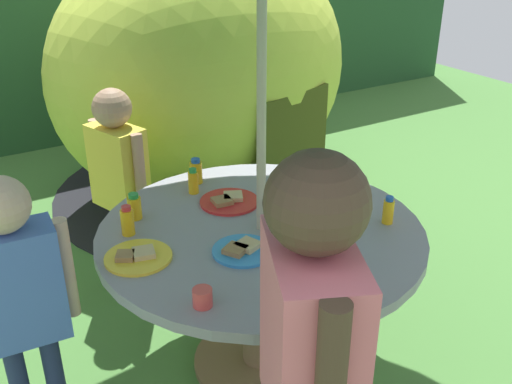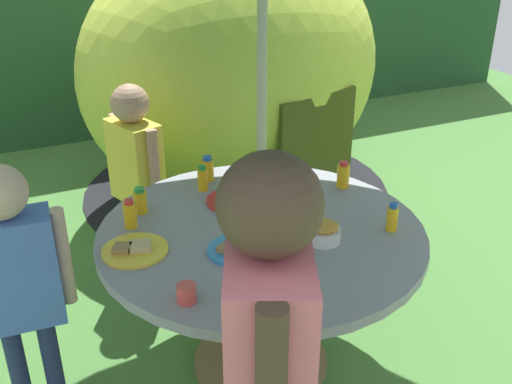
% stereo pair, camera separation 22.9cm
% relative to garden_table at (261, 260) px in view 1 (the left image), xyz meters
% --- Properties ---
extents(ground_plane, '(10.00, 10.00, 0.02)m').
position_rel_garden_table_xyz_m(ground_plane, '(0.00, 0.00, -0.56)').
color(ground_plane, '#477A38').
extents(hedge_backdrop, '(9.00, 0.70, 2.10)m').
position_rel_garden_table_xyz_m(hedge_backdrop, '(0.00, 3.55, 0.50)').
color(hedge_backdrop, '#234C28').
rests_on(hedge_backdrop, ground_plane).
extents(garden_table, '(1.32, 1.32, 0.70)m').
position_rel_garden_table_xyz_m(garden_table, '(0.00, 0.00, 0.00)').
color(garden_table, brown).
rests_on(garden_table, ground_plane).
extents(wooden_chair, '(0.62, 0.55, 1.00)m').
position_rel_garden_table_xyz_m(wooden_chair, '(0.31, 1.35, -0.00)').
color(wooden_chair, brown).
rests_on(wooden_chair, ground_plane).
extents(dome_tent, '(2.70, 2.70, 1.78)m').
position_rel_garden_table_xyz_m(dome_tent, '(0.63, 1.74, 0.33)').
color(dome_tent, '#B2C63F').
rests_on(dome_tent, ground_plane).
extents(child_in_yellow_shirt, '(0.24, 0.37, 1.11)m').
position_rel_garden_table_xyz_m(child_in_yellow_shirt, '(-0.29, 0.87, 0.16)').
color(child_in_yellow_shirt, brown).
rests_on(child_in_yellow_shirt, ground_plane).
extents(child_in_blue_shirt, '(0.38, 0.19, 1.12)m').
position_rel_garden_table_xyz_m(child_in_blue_shirt, '(-0.93, 0.06, 0.17)').
color(child_in_blue_shirt, navy).
rests_on(child_in_blue_shirt, ground_plane).
extents(child_in_pink_shirt, '(0.33, 0.44, 1.41)m').
position_rel_garden_table_xyz_m(child_in_pink_shirt, '(-0.39, -0.86, 0.35)').
color(child_in_pink_shirt, navy).
rests_on(child_in_pink_shirt, ground_plane).
extents(snack_bowl, '(0.14, 0.14, 0.08)m').
position_rel_garden_table_xyz_m(snack_bowl, '(0.18, -0.19, 0.19)').
color(snack_bowl, white).
rests_on(snack_bowl, garden_table).
extents(plate_back_edge, '(0.26, 0.26, 0.03)m').
position_rel_garden_table_xyz_m(plate_back_edge, '(-0.00, 0.26, 0.16)').
color(plate_back_edge, red).
rests_on(plate_back_edge, garden_table).
extents(plate_mid_right, '(0.23, 0.23, 0.03)m').
position_rel_garden_table_xyz_m(plate_mid_right, '(-0.16, -0.12, 0.16)').
color(plate_mid_right, '#338CD8').
rests_on(plate_mid_right, garden_table).
extents(plate_near_left, '(0.25, 0.25, 0.03)m').
position_rel_garden_table_xyz_m(plate_near_left, '(-0.51, 0.04, 0.16)').
color(plate_near_left, yellow).
rests_on(plate_near_left, garden_table).
extents(juice_bottle_near_right, '(0.05, 0.05, 0.12)m').
position_rel_garden_table_xyz_m(juice_bottle_near_right, '(-0.47, 0.23, 0.21)').
color(juice_bottle_near_right, yellow).
rests_on(juice_bottle_near_right, garden_table).
extents(juice_bottle_far_left, '(0.06, 0.06, 0.12)m').
position_rel_garden_table_xyz_m(juice_bottle_far_left, '(-0.03, 0.53, 0.21)').
color(juice_bottle_far_left, yellow).
rests_on(juice_bottle_far_left, garden_table).
extents(juice_bottle_far_right, '(0.06, 0.06, 0.13)m').
position_rel_garden_table_xyz_m(juice_bottle_far_right, '(0.51, 0.20, 0.21)').
color(juice_bottle_far_right, yellow).
rests_on(juice_bottle_far_right, garden_table).
extents(juice_bottle_center_front, '(0.06, 0.06, 0.11)m').
position_rel_garden_table_xyz_m(juice_bottle_center_front, '(-0.40, 0.34, 0.20)').
color(juice_bottle_center_front, yellow).
rests_on(juice_bottle_center_front, garden_table).
extents(juice_bottle_center_back, '(0.05, 0.05, 0.12)m').
position_rel_garden_table_xyz_m(juice_bottle_center_back, '(0.47, -0.23, 0.21)').
color(juice_bottle_center_back, yellow).
rests_on(juice_bottle_center_back, garden_table).
extents(juice_bottle_mid_left, '(0.05, 0.05, 0.12)m').
position_rel_garden_table_xyz_m(juice_bottle_mid_left, '(-0.09, 0.44, 0.21)').
color(juice_bottle_mid_left, yellow).
rests_on(juice_bottle_mid_left, garden_table).
extents(juice_bottle_front_edge, '(0.05, 0.05, 0.11)m').
position_rel_garden_table_xyz_m(juice_bottle_front_edge, '(0.11, 0.07, 0.20)').
color(juice_bottle_front_edge, yellow).
rests_on(juice_bottle_front_edge, garden_table).
extents(cup_near, '(0.07, 0.07, 0.06)m').
position_rel_garden_table_xyz_m(cup_near, '(0.19, 0.05, 0.18)').
color(cup_near, '#E04C47').
rests_on(cup_near, garden_table).
extents(cup_far, '(0.07, 0.07, 0.06)m').
position_rel_garden_table_xyz_m(cup_far, '(-0.43, -0.34, 0.18)').
color(cup_far, '#E04C47').
rests_on(cup_far, garden_table).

